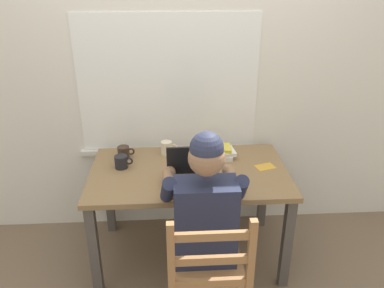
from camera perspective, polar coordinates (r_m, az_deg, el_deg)
name	(u,v)px	position (r m, az deg, el deg)	size (l,w,h in m)	color
ground_plane	(189,254)	(3.04, -0.41, -15.78)	(8.00, 8.00, 0.00)	brown
back_wall	(185,69)	(2.85, -1.05, 11.02)	(6.00, 0.08, 2.60)	silver
desk	(189,182)	(2.67, -0.45, -5.66)	(1.33, 0.77, 0.71)	olive
seated_person	(204,215)	(2.26, 1.72, -10.33)	(0.50, 0.60, 1.23)	#232842
wooden_chair	(208,280)	(2.19, 2.32, -19.33)	(0.42, 0.42, 0.93)	olive
laptop	(193,176)	(2.45, 0.17, -4.79)	(0.33, 0.29, 0.23)	black
computer_mouse	(237,184)	(2.46, 6.67, -5.82)	(0.06, 0.10, 0.03)	black
coffee_mug_white	(167,148)	(2.84, -3.70, -0.58)	(0.12, 0.08, 0.10)	beige
coffee_mug_dark	(121,162)	(2.69, -10.32, -2.60)	(0.12, 0.09, 0.09)	black
coffee_mug_spare	(124,152)	(2.82, -9.97, -1.20)	(0.12, 0.08, 0.09)	#38281E
book_stack_main	(220,152)	(2.79, 4.10, -1.22)	(0.22, 0.17, 0.08)	white
paper_pile_near_laptop	(182,188)	(2.42, -1.50, -6.47)	(0.23, 0.15, 0.02)	silver
landscape_photo_print	(265,167)	(2.72, 10.69, -3.31)	(0.13, 0.09, 0.00)	gold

